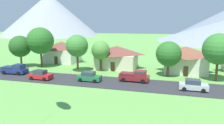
{
  "coord_description": "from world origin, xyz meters",
  "views": [
    {
      "loc": [
        8.78,
        -3.78,
        10.27
      ],
      "look_at": [
        0.78,
        24.71,
        4.78
      ],
      "focal_mm": 34.03,
      "sensor_mm": 36.0,
      "label": 1
    }
  ],
  "objects": [
    {
      "name": "road_strip",
      "position": [
        0.0,
        30.47,
        0.04
      ],
      "size": [
        160.0,
        7.38,
        0.08
      ],
      "primitive_type": "cube",
      "color": "#2D2D33",
      "rests_on": "ground"
    },
    {
      "name": "tree_near_right",
      "position": [
        -10.15,
        36.68,
        5.53
      ],
      "size": [
        4.64,
        4.64,
        7.87
      ],
      "color": "brown",
      "rests_on": "ground"
    },
    {
      "name": "parked_car_red_west_end",
      "position": [
        -14.0,
        28.94,
        0.87
      ],
      "size": [
        4.24,
        2.15,
        1.68
      ],
      "color": "red",
      "rests_on": "road_strip"
    },
    {
      "name": "parked_car_silver_east_end",
      "position": [
        12.31,
        29.64,
        0.87
      ],
      "size": [
        4.24,
        2.16,
        1.68
      ],
      "color": "#B7BCC1",
      "rests_on": "road_strip"
    },
    {
      "name": "tree_far_right",
      "position": [
        -5.63,
        38.58,
        4.52
      ],
      "size": [
        3.93,
        3.93,
        6.51
      ],
      "color": "#4C3823",
      "rests_on": "ground"
    },
    {
      "name": "tree_center",
      "position": [
        8.35,
        37.7,
        4.42
      ],
      "size": [
        4.83,
        4.83,
        6.84
      ],
      "color": "brown",
      "rests_on": "ground"
    },
    {
      "name": "house_leftmost",
      "position": [
        -18.85,
        45.96,
        2.81
      ],
      "size": [
        8.83,
        6.97,
        5.42
      ],
      "color": "silver",
      "rests_on": "ground"
    },
    {
      "name": "pickup_truck_navy_east_side",
      "position": [
        -21.46,
        31.22,
        1.06
      ],
      "size": [
        5.26,
        2.45,
        1.99
      ],
      "color": "navy",
      "rests_on": "road_strip"
    },
    {
      "name": "tree_right_of_center",
      "position": [
        -20.29,
        38.74,
        6.19
      ],
      "size": [
        6.13,
        6.13,
        9.27
      ],
      "color": "#4C3823",
      "rests_on": "ground"
    },
    {
      "name": "tree_left_of_center",
      "position": [
        -24.81,
        37.39,
        4.91
      ],
      "size": [
        4.94,
        4.94,
        7.39
      ],
      "color": "brown",
      "rests_on": "ground"
    },
    {
      "name": "tree_near_left",
      "position": [
        16.75,
        36.58,
        5.75
      ],
      "size": [
        5.49,
        5.49,
        8.51
      ],
      "color": "brown",
      "rests_on": "ground"
    },
    {
      "name": "house_right_center",
      "position": [
        11.71,
        42.36,
        2.83
      ],
      "size": [
        9.04,
        7.87,
        5.46
      ],
      "color": "beige",
      "rests_on": "ground"
    },
    {
      "name": "parked_car_green_mid_west",
      "position": [
        -4.98,
        30.19,
        0.87
      ],
      "size": [
        4.21,
        2.1,
        1.68
      ],
      "color": "#237042",
      "rests_on": "road_strip"
    },
    {
      "name": "house_left_center",
      "position": [
        -3.11,
        42.68,
        2.63
      ],
      "size": [
        9.43,
        7.62,
        5.08
      ],
      "color": "beige",
      "rests_on": "ground"
    },
    {
      "name": "mountain_west_ridge",
      "position": [
        -86.6,
        150.53,
        16.5
      ],
      "size": [
        77.48,
        77.48,
        33.0
      ],
      "primitive_type": "cone",
      "color": "#8E939E",
      "rests_on": "ground"
    },
    {
      "name": "pickup_truck_maroon_west_side",
      "position": [
        2.87,
        32.18,
        1.06
      ],
      "size": [
        5.27,
        2.47,
        1.99
      ],
      "color": "maroon",
      "rests_on": "road_strip"
    }
  ]
}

